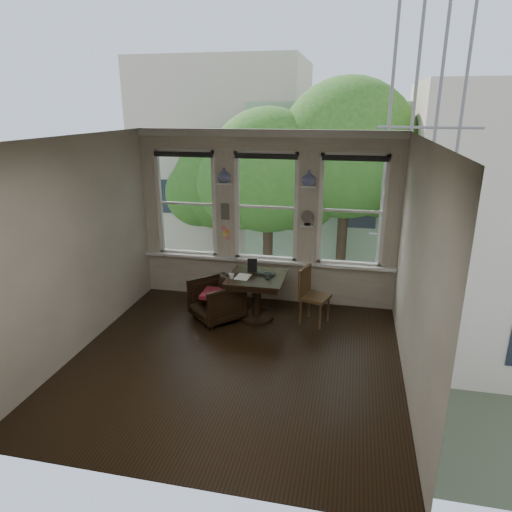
% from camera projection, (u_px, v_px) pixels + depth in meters
% --- Properties ---
extents(ground, '(4.50, 4.50, 0.00)m').
position_uv_depth(ground, '(235.00, 360.00, 6.33)').
color(ground, black).
rests_on(ground, ground).
extents(ceiling, '(4.50, 4.50, 0.00)m').
position_uv_depth(ceiling, '(231.00, 138.00, 5.39)').
color(ceiling, silver).
rests_on(ceiling, ground).
extents(wall_back, '(4.50, 0.00, 4.50)m').
position_uv_depth(wall_back, '(266.00, 218.00, 7.95)').
color(wall_back, beige).
rests_on(wall_back, ground).
extents(wall_front, '(4.50, 0.00, 4.50)m').
position_uv_depth(wall_front, '(164.00, 342.00, 3.77)').
color(wall_front, beige).
rests_on(wall_front, ground).
extents(wall_left, '(0.00, 4.50, 4.50)m').
position_uv_depth(wall_left, '(76.00, 247.00, 6.31)').
color(wall_left, beige).
rests_on(wall_left, ground).
extents(wall_right, '(0.00, 4.50, 4.50)m').
position_uv_depth(wall_right, '(417.00, 271.00, 5.41)').
color(wall_right, beige).
rests_on(wall_right, ground).
extents(window_left, '(1.10, 0.12, 1.90)m').
position_uv_depth(window_left, '(187.00, 203.00, 8.18)').
color(window_left, white).
rests_on(window_left, ground).
extents(window_center, '(1.10, 0.12, 1.90)m').
position_uv_depth(window_center, '(267.00, 207.00, 7.89)').
color(window_center, white).
rests_on(window_center, ground).
extents(window_right, '(1.10, 0.12, 1.90)m').
position_uv_depth(window_right, '(352.00, 211.00, 7.60)').
color(window_right, white).
rests_on(window_right, ground).
extents(shelf_left, '(0.26, 0.16, 0.03)m').
position_uv_depth(shelf_left, '(224.00, 183.00, 7.82)').
color(shelf_left, white).
rests_on(shelf_left, ground).
extents(shelf_right, '(0.26, 0.16, 0.03)m').
position_uv_depth(shelf_right, '(309.00, 186.00, 7.53)').
color(shelf_right, white).
rests_on(shelf_right, ground).
extents(intercom, '(0.14, 0.06, 0.28)m').
position_uv_depth(intercom, '(225.00, 212.00, 8.00)').
color(intercom, '#59544F').
rests_on(intercom, ground).
extents(sticky_notes, '(0.16, 0.01, 0.24)m').
position_uv_depth(sticky_notes, '(226.00, 231.00, 8.11)').
color(sticky_notes, pink).
rests_on(sticky_notes, ground).
extents(desk_fan, '(0.20, 0.20, 0.24)m').
position_uv_depth(desk_fan, '(307.00, 220.00, 7.69)').
color(desk_fan, '#59544F').
rests_on(desk_fan, ground).
extents(vase_left, '(0.24, 0.24, 0.25)m').
position_uv_depth(vase_left, '(224.00, 175.00, 7.77)').
color(vase_left, silver).
rests_on(vase_left, shelf_left).
extents(vase_right, '(0.24, 0.24, 0.25)m').
position_uv_depth(vase_right, '(309.00, 178.00, 7.48)').
color(vase_right, silver).
rests_on(vase_right, shelf_right).
extents(table, '(0.90, 0.90, 0.75)m').
position_uv_depth(table, '(257.00, 298.00, 7.46)').
color(table, black).
rests_on(table, ground).
extents(armchair_left, '(1.03, 1.03, 0.67)m').
position_uv_depth(armchair_left, '(216.00, 300.00, 7.46)').
color(armchair_left, black).
rests_on(armchair_left, ground).
extents(cushion_red, '(0.45, 0.45, 0.06)m').
position_uv_depth(cushion_red, '(216.00, 294.00, 7.43)').
color(cushion_red, maroon).
rests_on(cushion_red, armchair_left).
extents(side_chair_right, '(0.53, 0.53, 0.92)m').
position_uv_depth(side_chair_right, '(315.00, 297.00, 7.29)').
color(side_chair_right, '#462F19').
rests_on(side_chair_right, ground).
extents(laptop, '(0.35, 0.23, 0.03)m').
position_uv_depth(laptop, '(265.00, 275.00, 7.37)').
color(laptop, black).
rests_on(laptop, table).
extents(mug, '(0.11, 0.11, 0.08)m').
position_uv_depth(mug, '(231.00, 276.00, 7.23)').
color(mug, white).
rests_on(mug, table).
extents(drinking_glass, '(0.16, 0.16, 0.10)m').
position_uv_depth(drinking_glass, '(267.00, 276.00, 7.21)').
color(drinking_glass, white).
rests_on(drinking_glass, table).
extents(tablet, '(0.17, 0.10, 0.22)m').
position_uv_depth(tablet, '(252.00, 265.00, 7.53)').
color(tablet, black).
rests_on(tablet, table).
extents(papers, '(0.24, 0.32, 0.00)m').
position_uv_depth(papers, '(243.00, 277.00, 7.32)').
color(papers, silver).
rests_on(papers, table).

